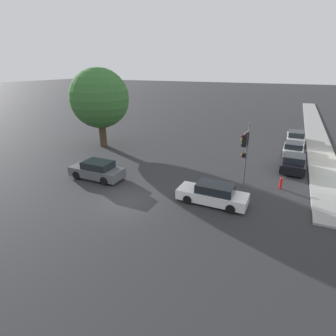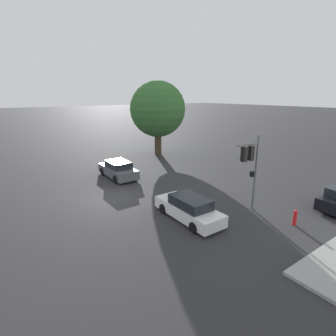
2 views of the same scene
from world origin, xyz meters
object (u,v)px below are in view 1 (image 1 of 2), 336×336
object	(u,v)px
street_tree	(100,99)
fire_hydrant	(281,183)
parked_car_1	(293,149)
parked_car_2	(295,137)
parked_car_0	(294,163)
crossing_car_1	(97,170)
crossing_car_0	(213,194)
traffic_signal	(245,145)

from	to	relation	value
street_tree	fire_hydrant	xyz separation A→B (m)	(19.58, -3.60, -4.96)
street_tree	parked_car_1	xyz separation A→B (m)	(20.22, 5.79, -4.78)
street_tree	parked_car_2	world-z (taller)	street_tree
parked_car_0	fire_hydrant	bearing A→B (deg)	172.11
crossing_car_1	parked_car_2	bearing A→B (deg)	-128.25
crossing_car_1	parked_car_0	size ratio (longest dim) A/B	1.15
crossing_car_0	parked_car_0	bearing A→B (deg)	-118.08
parked_car_1	parked_car_2	bearing A→B (deg)	-0.49
parked_car_0	traffic_signal	bearing A→B (deg)	147.29
parked_car_2	parked_car_0	bearing A→B (deg)	178.08
street_tree	parked_car_0	world-z (taller)	street_tree
crossing_car_0	crossing_car_1	bearing A→B (deg)	-0.04
parked_car_1	fire_hydrant	xyz separation A→B (m)	(-0.64, -9.39, -0.18)
crossing_car_0	fire_hydrant	xyz separation A→B (m)	(4.07, 4.42, -0.18)
street_tree	traffic_signal	world-z (taller)	street_tree
parked_car_2	fire_hydrant	distance (m)	14.73
fire_hydrant	traffic_signal	bearing A→B (deg)	-165.53
parked_car_1	fire_hydrant	size ratio (longest dim) A/B	4.45
crossing_car_0	crossing_car_1	xyz separation A→B (m)	(-9.89, 0.06, 0.05)
traffic_signal	parked_car_2	xyz separation A→B (m)	(3.61, 15.44, -2.62)
crossing_car_1	parked_car_2	size ratio (longest dim) A/B	1.03
crossing_car_1	fire_hydrant	size ratio (longest dim) A/B	4.95
crossing_car_0	parked_car_0	size ratio (longest dim) A/B	1.19
traffic_signal	parked_car_0	distance (m)	6.87
traffic_signal	parked_car_2	bearing A→B (deg)	-99.89
crossing_car_1	parked_car_1	distance (m)	20.06
crossing_car_1	parked_car_0	xyz separation A→B (m)	(14.72, 8.87, -0.02)
street_tree	crossing_car_1	bearing A→B (deg)	-54.78
parked_car_1	fire_hydrant	world-z (taller)	parked_car_1
parked_car_0	parked_car_1	distance (m)	4.88
parked_car_1	fire_hydrant	distance (m)	9.42
crossing_car_0	parked_car_1	bearing A→B (deg)	-108.53
parked_car_2	fire_hydrant	xyz separation A→B (m)	(-0.79, -14.71, -0.20)
crossing_car_1	fire_hydrant	world-z (taller)	crossing_car_1
street_tree	crossing_car_0	xyz separation A→B (m)	(15.51, -8.02, -4.78)
street_tree	fire_hydrant	bearing A→B (deg)	-10.41
crossing_car_0	crossing_car_1	world-z (taller)	crossing_car_1
street_tree	parked_car_2	bearing A→B (deg)	28.62
traffic_signal	parked_car_1	world-z (taller)	traffic_signal
traffic_signal	crossing_car_0	distance (m)	4.71
traffic_signal	crossing_car_1	bearing A→B (deg)	21.32
crossing_car_0	parked_car_0	world-z (taller)	parked_car_0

